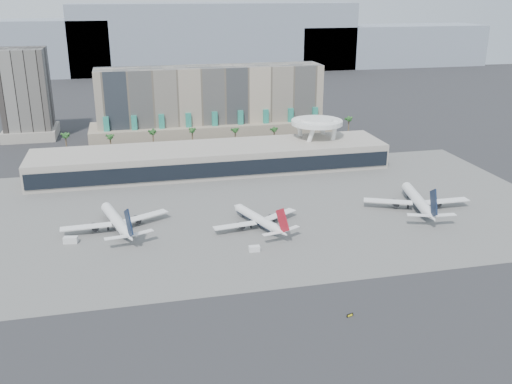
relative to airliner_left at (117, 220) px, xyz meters
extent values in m
plane|color=#232326|center=(45.17, -46.26, -3.61)|extent=(900.00, 900.00, 0.00)
cube|color=#5B5B59|center=(45.17, 8.74, -3.58)|extent=(260.00, 130.00, 0.06)
cube|color=gray|center=(105.17, 423.74, 31.39)|extent=(300.00, 60.00, 70.00)
cube|color=gray|center=(305.17, 423.74, 18.89)|extent=(220.00, 60.00, 45.00)
cube|color=tan|center=(55.17, 128.74, 17.39)|extent=(130.00, 22.00, 42.00)
cube|color=tan|center=(55.17, 126.74, 1.39)|extent=(140.00, 30.00, 10.00)
cube|color=#278873|center=(-4.83, 116.74, 5.39)|extent=(3.00, 2.00, 18.00)
cube|color=#278873|center=(10.17, 116.74, 5.39)|extent=(3.00, 2.00, 18.00)
cube|color=#278873|center=(25.17, 116.74, 5.39)|extent=(3.00, 2.00, 18.00)
cube|color=#278873|center=(40.17, 116.74, 5.39)|extent=(3.00, 2.00, 18.00)
cube|color=#278873|center=(55.17, 116.74, 5.39)|extent=(3.00, 2.00, 18.00)
cube|color=#278873|center=(70.17, 116.74, 5.39)|extent=(3.00, 2.00, 18.00)
cube|color=#278873|center=(85.17, 116.74, 5.39)|extent=(3.00, 2.00, 18.00)
cube|color=#278873|center=(100.17, 116.74, 5.39)|extent=(3.00, 2.00, 18.00)
cube|color=#278873|center=(115.17, 116.74, 5.39)|extent=(3.00, 2.00, 18.00)
cube|color=black|center=(-49.83, 153.74, 22.39)|extent=(26.00, 26.00, 52.00)
cube|color=#B7ADA1|center=(-49.83, 153.74, -0.61)|extent=(30.00, 30.00, 6.00)
cube|color=#B7ADA1|center=(45.17, 63.74, 2.39)|extent=(170.00, 32.00, 12.00)
cube|color=black|center=(45.17, 47.54, 1.89)|extent=(168.00, 0.60, 7.00)
cube|color=black|center=(45.17, 63.74, 9.64)|extent=(170.00, 12.00, 2.50)
cylinder|color=white|center=(106.53, 76.11, 7.39)|extent=(6.98, 6.99, 21.89)
cylinder|color=white|center=(93.80, 76.11, 7.39)|extent=(6.98, 6.99, 21.89)
cylinder|color=white|center=(93.80, 63.38, 7.39)|extent=(6.98, 6.99, 21.89)
cylinder|color=white|center=(106.53, 63.38, 7.39)|extent=(6.98, 6.99, 21.89)
cylinder|color=white|center=(100.17, 69.74, 16.39)|extent=(26.00, 26.00, 2.20)
cylinder|color=white|center=(100.17, 69.74, 17.69)|extent=(16.00, 16.00, 1.20)
cylinder|color=brown|center=(-24.83, 98.74, 2.39)|extent=(0.70, 0.70, 12.00)
sphere|color=#1F4E1F|center=(-24.83, 98.74, 8.09)|extent=(2.80, 2.80, 2.80)
cylinder|color=brown|center=(-2.83, 98.74, 2.39)|extent=(0.70, 0.70, 12.00)
sphere|color=#1F4E1F|center=(-2.83, 98.74, 8.09)|extent=(2.80, 2.80, 2.80)
cylinder|color=brown|center=(19.17, 98.74, 2.39)|extent=(0.70, 0.70, 12.00)
sphere|color=#1F4E1F|center=(19.17, 98.74, 8.09)|extent=(2.80, 2.80, 2.80)
cylinder|color=brown|center=(40.17, 98.74, 2.39)|extent=(0.70, 0.70, 12.00)
sphere|color=#1F4E1F|center=(40.17, 98.74, 8.09)|extent=(2.80, 2.80, 2.80)
cylinder|color=brown|center=(63.17, 98.74, 2.39)|extent=(0.70, 0.70, 12.00)
sphere|color=#1F4E1F|center=(63.17, 98.74, 8.09)|extent=(2.80, 2.80, 2.80)
cylinder|color=brown|center=(85.17, 98.74, 2.39)|extent=(0.70, 0.70, 12.00)
sphere|color=#1F4E1F|center=(85.17, 98.74, 8.09)|extent=(2.80, 2.80, 2.80)
cylinder|color=brown|center=(107.17, 98.74, 2.39)|extent=(0.70, 0.70, 12.00)
sphere|color=#1F4E1F|center=(107.17, 98.74, 8.09)|extent=(2.80, 2.80, 2.80)
cylinder|color=brown|center=(130.17, 98.74, 2.39)|extent=(0.70, 0.70, 12.00)
sphere|color=#1F4E1F|center=(130.17, 98.74, 8.09)|extent=(2.80, 2.80, 2.80)
cylinder|color=white|center=(-0.45, 1.72, -0.02)|extent=(10.80, 27.33, 3.99)
cylinder|color=black|center=(-0.45, 1.72, -0.17)|extent=(10.59, 26.78, 3.91)
cone|color=white|center=(-4.43, 16.81, -0.02)|extent=(5.00, 5.36, 3.99)
cone|color=white|center=(4.04, -15.29, 0.28)|extent=(6.15, 9.70, 3.99)
cube|color=white|center=(-10.81, -2.04, -0.62)|extent=(18.13, 4.86, 0.35)
cube|color=white|center=(10.41, 3.56, -0.62)|extent=(17.83, 11.65, 0.35)
cylinder|color=black|center=(-8.04, -0.80, -1.62)|extent=(3.14, 4.42, 2.19)
cylinder|color=black|center=(7.39, 3.27, -1.62)|extent=(3.14, 4.42, 2.19)
cube|color=black|center=(4.42, -16.74, 5.46)|extent=(2.79, 8.89, 10.50)
cube|color=white|center=(-0.05, -17.40, 0.78)|extent=(8.18, 3.12, 0.25)
cube|color=white|center=(8.63, -15.11, 0.78)|extent=(8.21, 5.11, 0.25)
cylinder|color=black|center=(-3.16, 11.98, -2.82)|extent=(0.50, 0.50, 1.60)
cylinder|color=black|center=(-3.29, -0.06, -2.82)|extent=(0.70, 0.70, 1.60)
cylinder|color=black|center=(2.89, 1.57, -2.82)|extent=(0.70, 0.70, 1.60)
cylinder|color=white|center=(50.62, -8.03, -0.43)|extent=(11.56, 23.84, 3.53)
cylinder|color=black|center=(50.62, -8.03, -0.57)|extent=(11.33, 23.37, 3.46)
cone|color=white|center=(45.90, 4.95, -0.43)|extent=(4.68, 4.94, 3.53)
cone|color=white|center=(55.95, -22.66, -0.17)|extent=(6.04, 8.68, 3.53)
cube|color=white|center=(41.80, -12.18, -0.96)|extent=(16.23, 5.71, 0.31)
cube|color=white|center=(60.05, -5.53, -0.96)|extent=(15.35, 11.42, 0.31)
cylinder|color=black|center=(44.14, -10.86, -1.85)|extent=(3.03, 3.98, 1.94)
cylinder|color=black|center=(57.41, -6.02, -1.85)|extent=(3.03, 3.98, 1.94)
cube|color=maroon|center=(56.41, -23.91, 4.42)|extent=(3.16, 7.69, 9.30)
cube|color=white|center=(52.52, -24.85, 0.27)|extent=(7.31, 3.37, 0.22)
cube|color=white|center=(59.99, -22.13, 0.27)|extent=(7.15, 5.03, 0.22)
cylinder|color=black|center=(47.41, 0.80, -2.91)|extent=(0.44, 0.44, 1.41)
cylinder|color=black|center=(48.27, -9.82, -2.91)|extent=(0.62, 0.62, 1.41)
cylinder|color=black|center=(53.58, -7.89, -2.91)|extent=(0.62, 0.62, 1.41)
cylinder|color=white|center=(118.01, -4.00, 0.22)|extent=(10.10, 29.31, 4.26)
cylinder|color=black|center=(118.01, -4.00, 0.06)|extent=(9.89, 28.73, 4.17)
cone|color=white|center=(121.41, 12.31, 0.22)|extent=(5.15, 5.56, 4.26)
cone|color=white|center=(114.18, -22.39, 0.54)|extent=(6.13, 10.25, 4.26)
cube|color=white|center=(106.33, -2.65, -0.42)|extent=(19.26, 11.63, 0.37)
cube|color=white|center=(129.26, -7.43, -0.42)|extent=(19.19, 4.34, 0.37)
cylinder|color=black|center=(109.56, -2.78, -1.48)|extent=(3.16, 4.65, 2.34)
cylinder|color=black|center=(126.24, -6.26, -1.48)|extent=(3.16, 4.65, 2.34)
cube|color=black|center=(113.85, -23.96, 6.08)|extent=(2.49, 9.58, 11.21)
cube|color=white|center=(109.27, -22.46, 1.07)|extent=(8.81, 5.09, 0.27)
cube|color=white|center=(118.66, -24.41, 1.07)|extent=(8.66, 2.90, 0.27)
cylinder|color=black|center=(120.32, 7.09, -2.76)|extent=(0.53, 0.53, 1.70)
cylinder|color=black|center=(114.46, -4.35, -2.76)|extent=(0.75, 0.75, 1.70)
cylinder|color=black|center=(121.13, -5.74, -2.76)|extent=(0.75, 0.75, 1.70)
cube|color=silver|center=(-15.80, -8.59, -2.44)|extent=(5.12, 3.13, 2.34)
cube|color=silver|center=(45.16, -29.37, -2.66)|extent=(3.78, 2.26, 1.90)
cube|color=black|center=(61.32, -74.94, -3.16)|extent=(2.01, 0.80, 0.92)
cube|color=gold|center=(61.32, -75.10, -3.16)|extent=(1.42, 0.43, 0.55)
cylinder|color=black|center=(60.58, -74.94, -3.34)|extent=(0.11, 0.11, 0.55)
cylinder|color=black|center=(62.05, -74.94, -3.34)|extent=(0.11, 0.11, 0.55)
camera|label=1|loc=(6.57, -199.68, 79.89)|focal=40.00mm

